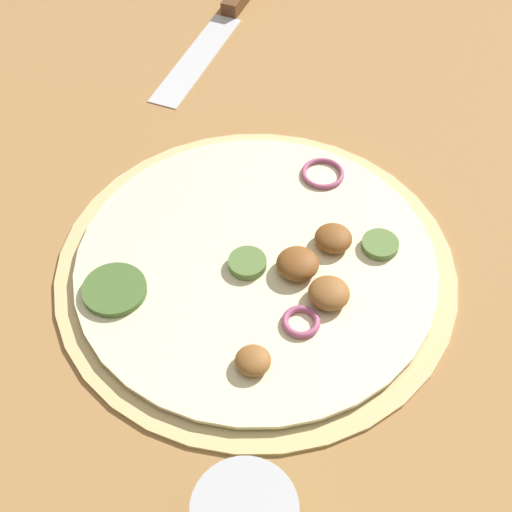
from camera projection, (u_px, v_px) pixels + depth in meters
ground_plane at (256, 268)px, 0.63m from camera, size 3.00×3.00×0.00m
pizza at (258, 265)px, 0.62m from camera, size 0.35×0.35×0.03m
knife at (234, 6)px, 0.89m from camera, size 0.28×0.17×0.02m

